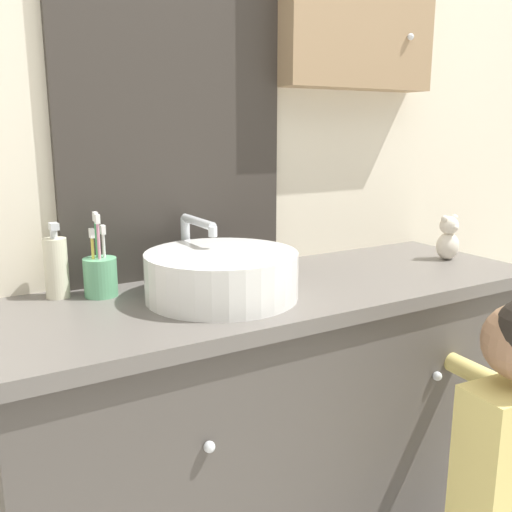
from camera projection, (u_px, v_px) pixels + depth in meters
wall_back at (234, 104)px, 1.59m from camera, size 3.20×0.18×2.50m
vanity_counter at (280, 430)px, 1.55m from camera, size 1.45×0.50×0.82m
sink_basin at (221, 274)px, 1.35m from camera, size 0.36×0.41×0.18m
toothbrush_holder at (100, 275)px, 1.36m from camera, size 0.08×0.08×0.20m
soap_dispenser at (56, 267)px, 1.34m from camera, size 0.05×0.05×0.18m
child_figure at (509, 455)px, 1.26m from camera, size 0.25×0.43×0.87m
teddy_bear at (448, 238)px, 1.74m from camera, size 0.08×0.06×0.14m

